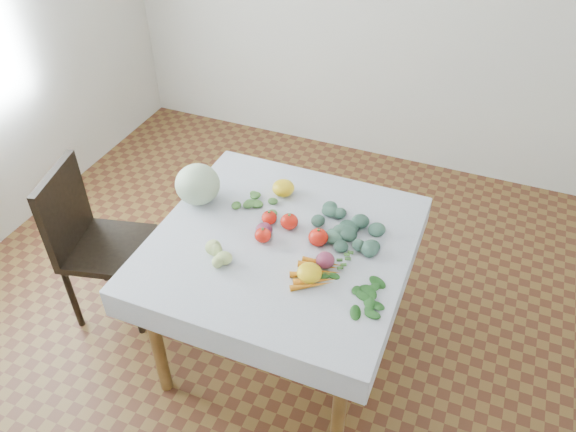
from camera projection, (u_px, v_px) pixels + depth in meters
name	position (u px, v px, depth m)	size (l,w,h in m)	color
ground	(283.00, 346.00, 2.98)	(4.00, 4.00, 0.00)	brown
table	(282.00, 257.00, 2.56)	(1.00, 1.00, 0.75)	brown
tablecloth	(281.00, 241.00, 2.50)	(1.12, 1.12, 0.01)	silver
chair	(90.00, 235.00, 2.89)	(0.49, 0.49, 0.90)	black
cabbage	(198.00, 184.00, 2.66)	(0.21, 0.21, 0.19)	beige
tomato_a	(263.00, 235.00, 2.47)	(0.07, 0.07, 0.07)	red
tomato_b	(289.00, 221.00, 2.54)	(0.08, 0.08, 0.07)	red
tomato_c	(318.00, 237.00, 2.45)	(0.09, 0.09, 0.08)	red
tomato_d	(269.00, 218.00, 2.57)	(0.07, 0.07, 0.06)	red
heirloom_back	(283.00, 188.00, 2.73)	(0.11, 0.11, 0.08)	yellow
heirloom_front	(309.00, 273.00, 2.29)	(0.10, 0.10, 0.07)	yellow
onion_a	(264.00, 230.00, 2.50)	(0.08, 0.08, 0.07)	#5A193F
onion_b	(325.00, 260.00, 2.35)	(0.08, 0.08, 0.07)	#5A193F
tomatillo_cluster	(223.00, 254.00, 2.39)	(0.13, 0.14, 0.05)	#C2DB7E
carrot_bunch	(316.00, 273.00, 2.32)	(0.18, 0.23, 0.03)	orange
kale_bunch	(342.00, 228.00, 2.53)	(0.33, 0.31, 0.04)	#375A49
basil_bunch	(350.00, 295.00, 2.23)	(0.29, 0.21, 0.01)	#1C5019
dill_bunch	(259.00, 205.00, 2.68)	(0.20, 0.18, 0.02)	#54883E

